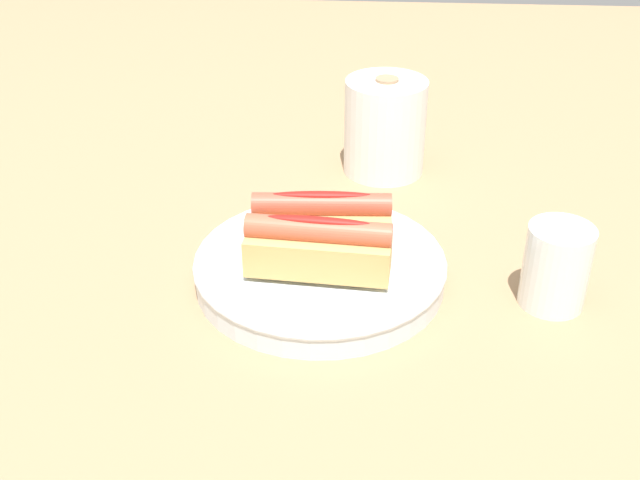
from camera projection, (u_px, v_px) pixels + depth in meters
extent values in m
plane|color=#9E7A56|center=(293.00, 287.00, 0.85)|extent=(2.40, 2.40, 0.00)
cylinder|color=silver|center=(320.00, 271.00, 0.86)|extent=(0.27, 0.27, 0.03)
torus|color=silver|center=(320.00, 261.00, 0.85)|extent=(0.27, 0.27, 0.01)
cube|color=tan|center=(318.00, 254.00, 0.81)|extent=(0.15, 0.06, 0.04)
cylinder|color=#BC563D|center=(318.00, 231.00, 0.80)|extent=(0.15, 0.04, 0.03)
ellipsoid|color=red|center=(318.00, 221.00, 0.79)|extent=(0.11, 0.02, 0.01)
cube|color=tan|center=(322.00, 227.00, 0.86)|extent=(0.15, 0.06, 0.04)
cylinder|color=#B24C38|center=(322.00, 205.00, 0.84)|extent=(0.15, 0.03, 0.03)
ellipsoid|color=red|center=(322.00, 195.00, 0.84)|extent=(0.11, 0.02, 0.01)
cylinder|color=white|center=(556.00, 266.00, 0.81)|extent=(0.07, 0.07, 0.09)
cylinder|color=silver|center=(553.00, 284.00, 0.82)|extent=(0.06, 0.06, 0.04)
cylinder|color=white|center=(385.00, 127.00, 1.06)|extent=(0.11, 0.11, 0.13)
cylinder|color=#997A5B|center=(387.00, 79.00, 1.03)|extent=(0.03, 0.03, 0.00)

